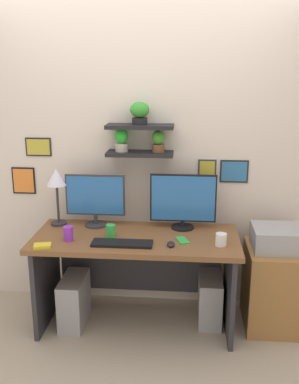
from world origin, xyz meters
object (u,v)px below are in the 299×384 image
Objects in this scene: cell_phone at (182,240)px; computer_tower_left at (74,300)px; desk_lamp at (57,182)px; scissors_tray at (42,246)px; pen_cup at (111,231)px; monitor_left at (95,198)px; monitor_right at (183,201)px; computer_tower_right at (210,298)px; desk at (137,259)px; coffee_mug at (221,240)px; computer_mouse at (171,244)px; keyboard at (122,243)px; drawer_cabinet at (274,287)px; printer at (278,238)px; water_cup at (68,234)px.

cell_phone is 0.35× the size of computer_tower_left.
scissors_tray is (0.02, -0.48, -0.35)m from desk_lamp.
cell_phone is 0.54m from pen_cup.
monitor_left reaches higher than pen_cup.
monitor_right reaches higher than computer_tower_right.
desk is 15.62× the size of pen_cup.
monitor_left is at bearing 59.67° from scissors_tray.
computer_tower_right is at bearing -24.43° from monitor_right.
coffee_mug is 1.28m from computer_tower_left.
cell_phone is at bearing -21.65° from monitor_left.
scissors_tray is at bearing -173.39° from computer_mouse.
computer_mouse is at bearing -15.85° from pen_cup.
scissors_tray is (-0.99, -0.21, 0.01)m from cell_phone.
pen_cup is (0.47, -0.25, -0.31)m from desk_lamp.
scissors_tray is at bearing -169.82° from keyboard.
printer is (0.00, 0.00, 0.41)m from drawer_cabinet.
coffee_mug is 0.65m from computer_tower_right.
monitor_right is at bearing 42.17° from keyboard.
computer_tower_right is (0.58, 0.06, -0.35)m from desk.
scissors_tray is 1.81m from drawer_cabinet.
scissors_tray is (-0.45, -0.24, -0.04)m from pen_cup.
monitor_left is 0.83m from computer_tower_left.
monitor_left is 1.08× the size of keyboard.
drawer_cabinet is (1.56, 0.22, -0.48)m from water_cup.
desk_lamp reaches higher than keyboard.
computer_tower_left is (-0.50, -0.08, -0.34)m from desk.
monitor_right reaches higher than drawer_cabinet.
scissors_tray reaches higher than desk.
drawer_cabinet is (0.72, 0.16, -0.43)m from cell_phone.
water_cup is at bearing -171.91° from printer.
computer_tower_right is at bearing 7.12° from computer_tower_left.
desk_lamp is 1.23× the size of printer.
monitor_left reaches higher than computer_mouse.
keyboard is 0.94× the size of desk_lamp.
printer is at bearing 90.00° from drawer_cabinet.
keyboard reaches higher than computer_tower_left.
drawer_cabinet is at bearing -3.76° from desk_lamp.
computer_mouse is 0.48m from pen_cup.
cell_phone is 0.22× the size of drawer_cabinet.
computer_mouse reaches higher than computer_tower_right.
cell_phone reaches higher than drawer_cabinet.
coffee_mug is (0.28, -0.34, -0.18)m from monitor_right.
water_cup reaches higher than computer_mouse.
computer_tower_right is at bearing 10.96° from pen_cup.
desk_lamp is at bearing 117.02° from water_cup.
desk is 3.27× the size of monitor_left.
monitor_left reaches higher than printer.
monitor_right reaches higher than desk.
desk is 0.59m from monitor_left.
monitor_left is at bearing 124.84° from keyboard.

